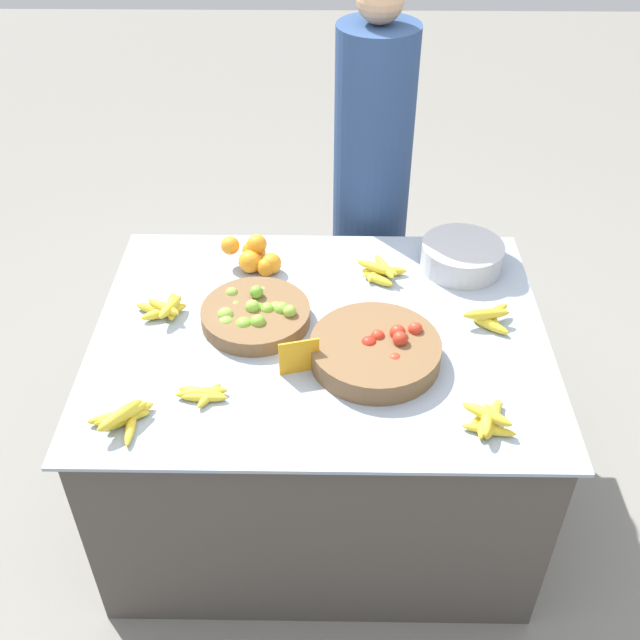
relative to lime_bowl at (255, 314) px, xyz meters
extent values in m
plane|color=gray|center=(0.21, -0.05, -0.82)|extent=(12.00, 12.00, 0.00)
cube|color=#4C4742|center=(0.21, -0.05, -0.43)|extent=(1.39, 1.09, 0.78)
cube|color=#99A8BC|center=(0.21, -0.05, -0.04)|extent=(1.45, 1.14, 0.01)
cylinder|color=brown|center=(0.00, 0.00, 0.00)|extent=(0.35, 0.35, 0.05)
sphere|color=#7AB238|center=(0.02, -0.07, 0.02)|extent=(0.05, 0.05, 0.05)
sphere|color=#7AB238|center=(0.04, 0.00, 0.02)|extent=(0.05, 0.05, 0.05)
sphere|color=#89BC42|center=(0.11, -0.03, 0.03)|extent=(0.04, 0.04, 0.04)
sphere|color=#7AB238|center=(-0.03, -0.07, 0.01)|extent=(0.06, 0.06, 0.06)
sphere|color=#89BC42|center=(-0.09, -0.03, 0.02)|extent=(0.05, 0.05, 0.05)
sphere|color=#89BC42|center=(-0.01, 0.00, 0.03)|extent=(0.05, 0.05, 0.05)
sphere|color=#6BA333|center=(0.00, 0.01, -0.01)|extent=(0.04, 0.04, 0.04)
sphere|color=#6BA333|center=(0.01, 0.01, 0.01)|extent=(0.05, 0.05, 0.05)
sphere|color=#6BA333|center=(0.00, 0.07, 0.04)|extent=(0.04, 0.04, 0.04)
sphere|color=#89BC42|center=(-0.09, -0.06, 0.01)|extent=(0.05, 0.05, 0.05)
sphere|color=#7AB238|center=(0.07, 0.02, 0.01)|extent=(0.05, 0.05, 0.05)
sphere|color=#7AB238|center=(0.09, 0.00, 0.02)|extent=(0.05, 0.05, 0.05)
sphere|color=#6BA333|center=(-0.06, 0.03, 0.00)|extent=(0.05, 0.05, 0.05)
sphere|color=#89BC42|center=(-0.08, 0.09, 0.02)|extent=(0.04, 0.04, 0.04)
sphere|color=#89BC42|center=(0.02, 0.11, 0.00)|extent=(0.05, 0.05, 0.05)
cylinder|color=brown|center=(0.38, -0.18, 0.01)|extent=(0.40, 0.40, 0.07)
sphere|color=red|center=(0.45, -0.17, 0.00)|extent=(0.05, 0.05, 0.05)
sphere|color=red|center=(0.36, -0.18, 0.03)|extent=(0.05, 0.05, 0.05)
sphere|color=red|center=(0.37, -0.11, 0.02)|extent=(0.04, 0.04, 0.04)
sphere|color=red|center=(0.45, -0.18, 0.05)|extent=(0.05, 0.05, 0.05)
sphere|color=red|center=(0.46, -0.30, 0.02)|extent=(0.04, 0.04, 0.04)
sphere|color=red|center=(0.42, -0.26, 0.01)|extent=(0.05, 0.05, 0.05)
sphere|color=red|center=(0.50, -0.12, 0.05)|extent=(0.05, 0.05, 0.05)
sphere|color=red|center=(0.39, -0.15, 0.04)|extent=(0.04, 0.04, 0.04)
sphere|color=red|center=(0.45, -0.14, 0.05)|extent=(0.05, 0.05, 0.05)
sphere|color=red|center=(0.43, -0.24, 0.02)|extent=(0.05, 0.05, 0.05)
sphere|color=orange|center=(0.03, 0.28, 0.01)|extent=(0.07, 0.07, 0.07)
sphere|color=orange|center=(-0.04, 0.28, 0.01)|extent=(0.08, 0.08, 0.08)
sphere|color=orange|center=(-0.04, 0.29, 0.00)|extent=(0.07, 0.07, 0.07)
sphere|color=orange|center=(-0.03, 0.35, 0.01)|extent=(0.07, 0.07, 0.07)
sphere|color=orange|center=(-0.03, 0.30, 0.00)|extent=(0.06, 0.06, 0.06)
sphere|color=orange|center=(0.02, 0.26, 0.00)|extent=(0.06, 0.06, 0.06)
sphere|color=orange|center=(-0.04, 0.35, 0.01)|extent=(0.08, 0.08, 0.08)
sphere|color=orange|center=(-0.02, 0.33, 0.05)|extent=(0.07, 0.07, 0.07)
sphere|color=orange|center=(-0.11, 0.33, 0.05)|extent=(0.07, 0.07, 0.07)
cylinder|color=#B7B7BF|center=(0.71, 0.32, 0.02)|extent=(0.29, 0.29, 0.09)
cube|color=orange|center=(0.15, -0.23, 0.03)|extent=(0.12, 0.04, 0.12)
ellipsoid|color=yellow|center=(0.74, -0.01, -0.01)|extent=(0.10, 0.11, 0.04)
ellipsoid|color=yellow|center=(0.77, 0.00, -0.02)|extent=(0.05, 0.12, 0.03)
ellipsoid|color=yellow|center=(0.76, -0.03, -0.01)|extent=(0.12, 0.11, 0.03)
ellipsoid|color=yellow|center=(0.74, -0.01, 0.01)|extent=(0.16, 0.05, 0.03)
ellipsoid|color=yellow|center=(0.77, 0.01, 0.01)|extent=(0.12, 0.10, 0.03)
ellipsoid|color=yellow|center=(0.68, -0.42, -0.02)|extent=(0.12, 0.11, 0.03)
ellipsoid|color=yellow|center=(0.68, -0.48, -0.02)|extent=(0.15, 0.06, 0.03)
ellipsoid|color=yellow|center=(0.67, -0.45, -0.02)|extent=(0.06, 0.13, 0.03)
ellipsoid|color=yellow|center=(0.69, -0.45, -0.02)|extent=(0.07, 0.13, 0.03)
ellipsoid|color=yellow|center=(0.70, -0.44, -0.01)|extent=(0.09, 0.16, 0.04)
ellipsoid|color=yellow|center=(0.67, -0.45, 0.01)|extent=(0.14, 0.11, 0.03)
ellipsoid|color=yellow|center=(0.67, -0.46, 0.01)|extent=(0.05, 0.12, 0.03)
ellipsoid|color=yellow|center=(0.40, 0.26, -0.01)|extent=(0.08, 0.11, 0.03)
ellipsoid|color=yellow|center=(0.43, 0.27, -0.01)|extent=(0.16, 0.04, 0.03)
ellipsoid|color=yellow|center=(0.41, 0.22, -0.02)|extent=(0.11, 0.09, 0.03)
ellipsoid|color=yellow|center=(0.43, 0.26, 0.01)|extent=(0.08, 0.15, 0.03)
ellipsoid|color=yellow|center=(0.40, 0.25, 0.01)|extent=(0.15, 0.11, 0.03)
ellipsoid|color=yellow|center=(-0.13, -0.35, -0.02)|extent=(0.15, 0.06, 0.03)
ellipsoid|color=yellow|center=(-0.12, -0.36, -0.02)|extent=(0.14, 0.03, 0.03)
ellipsoid|color=yellow|center=(-0.11, -0.35, -0.02)|extent=(0.08, 0.11, 0.03)
ellipsoid|color=yellow|center=(-0.13, -0.34, -0.02)|extent=(0.15, 0.05, 0.03)
ellipsoid|color=yellow|center=(-0.34, 0.04, -0.01)|extent=(0.14, 0.08, 0.03)
ellipsoid|color=yellow|center=(-0.30, 0.03, -0.01)|extent=(0.15, 0.10, 0.04)
ellipsoid|color=yellow|center=(-0.28, 0.06, -0.01)|extent=(0.05, 0.15, 0.04)
ellipsoid|color=yellow|center=(-0.30, 0.02, 0.01)|extent=(0.13, 0.10, 0.03)
ellipsoid|color=yellow|center=(-0.28, 0.02, 0.01)|extent=(0.08, 0.13, 0.03)
ellipsoid|color=yellow|center=(-0.35, -0.44, -0.01)|extent=(0.16, 0.07, 0.03)
ellipsoid|color=yellow|center=(-0.31, -0.47, -0.02)|extent=(0.04, 0.16, 0.03)
ellipsoid|color=yellow|center=(-0.34, -0.45, -0.02)|extent=(0.16, 0.08, 0.03)
ellipsoid|color=yellow|center=(-0.32, -0.44, -0.01)|extent=(0.14, 0.13, 0.03)
ellipsoid|color=yellow|center=(-0.32, -0.46, 0.01)|extent=(0.12, 0.11, 0.03)
ellipsoid|color=yellow|center=(-0.33, -0.47, 0.02)|extent=(0.12, 0.14, 0.04)
cylinder|color=navy|center=(0.40, 0.75, -0.07)|extent=(0.30, 0.30, 1.50)
camera|label=1|loc=(0.24, -1.88, 1.51)|focal=42.00mm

